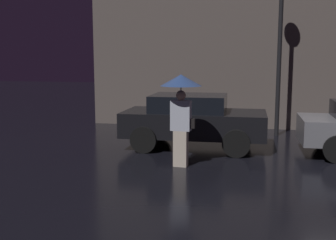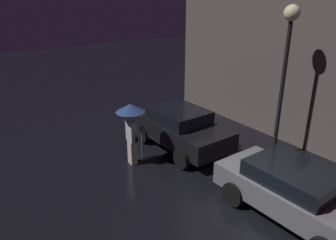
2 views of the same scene
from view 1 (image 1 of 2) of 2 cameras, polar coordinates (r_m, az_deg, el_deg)
The scene contains 4 objects.
parked_car_black at distance 11.75m, azimuth 3.41°, elevation 0.06°, with size 3.96×2.05×1.49m.
pedestrian_with_umbrella at distance 9.61m, azimuth 1.77°, elevation 3.02°, with size 0.95×0.95×2.14m.
parking_meter at distance 10.22m, azimuth 1.43°, elevation -1.53°, with size 0.12×0.10×1.19m.
street_lamp_near at distance 13.97m, azimuth 15.04°, elevation 13.54°, with size 0.51×0.51×5.11m.
Camera 1 is at (-2.56, -10.10, 2.52)m, focal length 45.00 mm.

